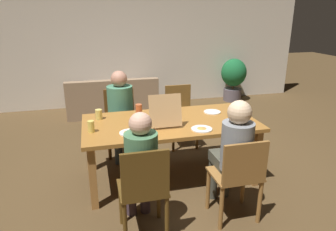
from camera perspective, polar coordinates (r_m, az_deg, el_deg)
The scene contains 19 objects.
ground_plane at distance 3.85m, azimuth 0.38°, elevation -11.25°, with size 20.00×20.00×0.00m, color #503B21.
back_wall at distance 6.62m, azimuth -7.11°, elevation 13.88°, with size 7.59×0.12×2.75m, color silver.
dining_table at distance 3.57m, azimuth 0.40°, elevation -2.18°, with size 1.99×1.01×0.72m.
chair_0 at distance 2.96m, azimuth 13.03°, elevation -10.87°, with size 0.45×0.38×0.86m.
person_0 at distance 2.98m, azimuth 12.04°, elevation -6.02°, with size 0.30×0.54×1.19m.
chair_1 at distance 2.67m, azimuth -4.53°, elevation -13.45°, with size 0.42×0.39×0.89m.
person_1 at distance 2.71m, azimuth -5.17°, elevation -8.77°, with size 0.28×0.48×1.16m.
chair_2 at distance 4.40m, azimuth -8.84°, elevation -0.59°, with size 0.44×0.43×0.89m.
person_2 at distance 4.19m, azimuth -8.78°, elevation 1.57°, with size 0.35×0.56×1.19m.
chair_3 at distance 4.60m, azimuth 2.24°, elevation 0.68°, with size 0.42×0.45×0.88m.
pizza_box_0 at distance 3.48m, azimuth -1.17°, elevation -0.51°, with size 0.36×0.44×0.37m.
plate_0 at distance 3.31m, azimuth 6.31°, elevation -2.46°, with size 0.23×0.23×0.03m.
plate_1 at distance 3.88m, azimuth 8.24°, elevation 0.67°, with size 0.21×0.21×0.01m.
plate_2 at distance 3.21m, azimuth -7.14°, elevation -3.13°, with size 0.22×0.22×0.03m.
drinking_glass_0 at distance 3.30m, azimuth -14.15°, elevation -2.01°, with size 0.07×0.07×0.13m, color #E2CB59.
drinking_glass_1 at distance 3.75m, azimuth -5.46°, elevation 1.10°, with size 0.08×0.08×0.13m, color #B2502A.
drinking_glass_2 at distance 3.67m, azimuth -12.77°, elevation 0.20°, with size 0.08×0.08×0.12m, color #DDC761.
couch at distance 6.14m, azimuth -10.31°, elevation 2.82°, with size 1.72×0.78×0.73m.
potted_plant at distance 7.03m, azimuth 12.12°, elevation 7.10°, with size 0.56×0.56×0.95m.
Camera 1 is at (-0.85, -3.22, 1.93)m, focal length 32.69 mm.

